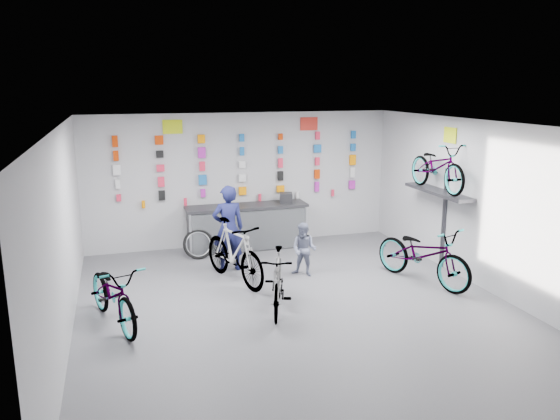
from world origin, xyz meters
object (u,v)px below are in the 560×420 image
object	(u,v)px
counter	(247,228)
customer	(304,250)
bike_left	(113,294)
bike_center	(278,281)
clerk	(228,228)
bike_right	(423,254)
bike_service	(234,252)

from	to	relation	value
counter	customer	xyz separation A→B (m)	(0.63, -2.04, 0.03)
bike_left	bike_center	size ratio (longest dim) A/B	1.15
clerk	bike_left	bearing A→B (deg)	41.92
bike_right	clerk	distance (m)	3.74
bike_right	customer	size ratio (longest dim) A/B	2.02
bike_center	customer	distance (m)	1.75
bike_service	counter	bearing A→B (deg)	51.11
bike_left	bike_service	xyz separation A→B (m)	(2.15, 1.28, 0.08)
bike_center	customer	xyz separation A→B (m)	(0.96, 1.46, 0.02)
bike_left	bike_service	distance (m)	2.51
bike_right	counter	bearing A→B (deg)	109.94
bike_left	counter	bearing A→B (deg)	30.87
bike_left	customer	distance (m)	3.73
bike_left	bike_center	distance (m)	2.55
bike_center	bike_right	xyz separation A→B (m)	(2.94, 0.46, 0.05)
clerk	customer	distance (m)	1.55
counter	bike_left	world-z (taller)	bike_left
bike_center	clerk	distance (m)	2.25
bike_center	bike_right	world-z (taller)	bike_right
counter	bike_right	size ratio (longest dim) A/B	1.29
bike_service	clerk	bearing A→B (deg)	67.84
bike_center	clerk	size ratio (longest dim) A/B	0.97
clerk	bike_center	bearing A→B (deg)	98.95
bike_left	customer	world-z (taller)	customer
counter	bike_service	size ratio (longest dim) A/B	1.38
customer	bike_service	bearing A→B (deg)	-143.06
bike_center	customer	world-z (taller)	customer
bike_left	bike_right	xyz separation A→B (m)	(5.49, 0.26, 0.05)
clerk	customer	world-z (taller)	clerk
bike_center	bike_service	bearing A→B (deg)	124.43
counter	clerk	xyz separation A→B (m)	(-0.69, -1.31, 0.37)
bike_center	bike_left	bearing A→B (deg)	-165.06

